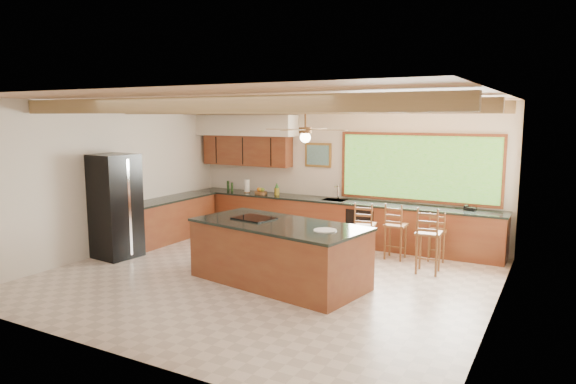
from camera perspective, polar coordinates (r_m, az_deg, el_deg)
The scene contains 9 objects.
ground at distance 8.82m, azimuth -2.57°, elevation -9.47°, with size 7.20×7.20×0.00m, color beige.
room_shell at distance 9.06m, azimuth -1.43°, elevation 5.28°, with size 7.27×6.54×3.02m.
counter_run at distance 11.22m, azimuth 0.53°, elevation -3.13°, with size 7.12×3.10×1.23m.
island at distance 8.42m, azimuth -1.06°, elevation -6.77°, with size 3.06×1.82×1.02m.
refrigerator at distance 10.41m, azimuth -18.69°, elevation -1.49°, with size 0.85×0.83×2.00m.
bar_stool_a at distance 9.94m, azimuth 11.78°, elevation -3.75°, with size 0.39×0.39×1.09m.
bar_stool_b at distance 10.02m, azimuth 16.18°, elevation -4.30°, with size 0.39×0.39×0.95m.
bar_stool_c at distance 9.84m, azimuth 8.39°, elevation -3.73°, with size 0.46×0.46×1.11m.
bar_stool_d at distance 9.16m, azimuth 15.28°, elevation -4.58°, with size 0.45×0.45×1.17m.
Camera 1 is at (4.37, -7.17, 2.71)m, focal length 32.00 mm.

